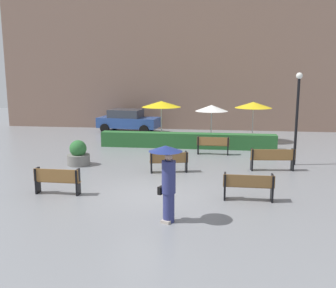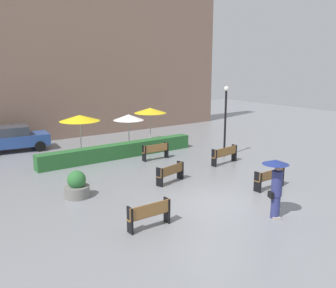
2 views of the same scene
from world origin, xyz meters
name	(u,v)px [view 2 (image 2 of 2)]	position (x,y,z in m)	size (l,w,h in m)	color
ground_plane	(211,204)	(0.00, 0.00, 0.00)	(60.00, 60.00, 0.00)	gray
bench_back_row	(156,150)	(2.00, 6.83, 0.54)	(1.63, 0.40, 0.90)	olive
bench_mid_center	(171,172)	(0.26, 3.02, 0.50)	(1.61, 0.71, 0.86)	brown
bench_near_left	(150,213)	(-3.12, -0.38, 0.53)	(1.57, 0.34, 0.89)	olive
bench_near_right	(270,177)	(3.27, -0.18, 0.52)	(1.62, 0.38, 0.88)	brown
bench_far_right	(225,154)	(4.55, 3.89, 0.56)	(1.85, 0.53, 0.93)	olive
pedestrian_with_umbrella	(276,181)	(0.92, -2.27, 1.35)	(0.92, 0.92, 2.14)	navy
planter_pot	(77,186)	(-3.94, 3.78, 0.48)	(1.01, 1.01, 1.13)	slate
lamp_post	(225,114)	(5.67, 5.08, 2.50)	(0.28, 0.28, 4.09)	black
patio_umbrella_yellow	(80,118)	(-1.12, 9.99, 2.27)	(2.31, 2.31, 2.45)	silver
patio_umbrella_white	(129,117)	(1.83, 9.54, 2.11)	(1.87, 1.87, 2.29)	silver
patio_umbrella_yellow_far	(150,111)	(4.27, 10.83, 2.21)	(2.18, 2.18, 2.39)	silver
hedge_strip	(120,151)	(0.56, 8.40, 0.41)	(9.61, 0.70, 0.82)	#28602D
building_facade	(58,54)	(0.00, 16.00, 5.94)	(28.00, 1.20, 11.88)	#846656
parked_car	(12,138)	(-4.07, 13.71, 0.82)	(4.38, 2.38, 1.57)	#28478C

